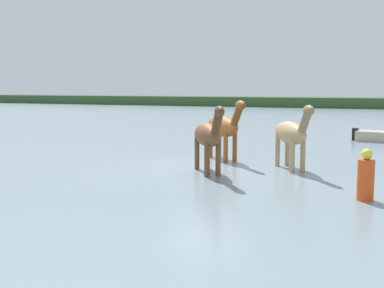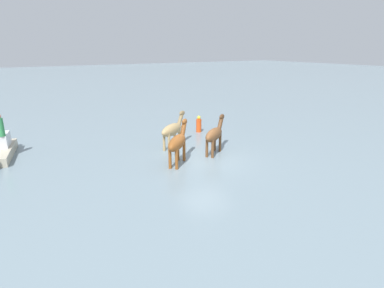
% 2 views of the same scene
% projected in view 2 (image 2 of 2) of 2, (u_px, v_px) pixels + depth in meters
% --- Properties ---
extents(ground_plane, '(186.47, 186.47, 0.00)m').
position_uv_depth(ground_plane, '(205.00, 159.00, 16.39)').
color(ground_plane, gray).
extents(horse_mid_herd, '(1.78, 2.32, 1.98)m').
position_uv_depth(horse_mid_herd, '(214.00, 134.00, 16.89)').
color(horse_mid_herd, brown).
rests_on(horse_mid_herd, ground_plane).
extents(horse_pinto_flank, '(1.70, 2.36, 1.98)m').
position_uv_depth(horse_pinto_flank, '(173.00, 130.00, 17.89)').
color(horse_pinto_flank, tan).
rests_on(horse_pinto_flank, ground_plane).
extents(horse_chestnut_trailing, '(2.11, 2.19, 2.05)m').
position_uv_depth(horse_chestnut_trailing, '(178.00, 142.00, 15.38)').
color(horse_chestnut_trailing, brown).
rests_on(horse_chestnut_trailing, ground_plane).
extents(boat_tender_starboard, '(4.09, 1.70, 1.31)m').
position_uv_depth(boat_tender_starboard, '(2.00, 151.00, 16.68)').
color(boat_tender_starboard, '#B7AD93').
rests_on(boat_tender_starboard, ground_plane).
extents(person_helmsman_aft, '(0.32, 0.32, 1.19)m').
position_uv_depth(person_helmsman_aft, '(0.00, 126.00, 16.15)').
color(person_helmsman_aft, '#338C4C').
rests_on(person_helmsman_aft, boat_tender_starboard).
extents(buoy_channel_marker, '(0.36, 0.36, 1.14)m').
position_uv_depth(buoy_channel_marker, '(199.00, 125.00, 21.44)').
color(buoy_channel_marker, '#E54C19').
rests_on(buoy_channel_marker, ground_plane).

